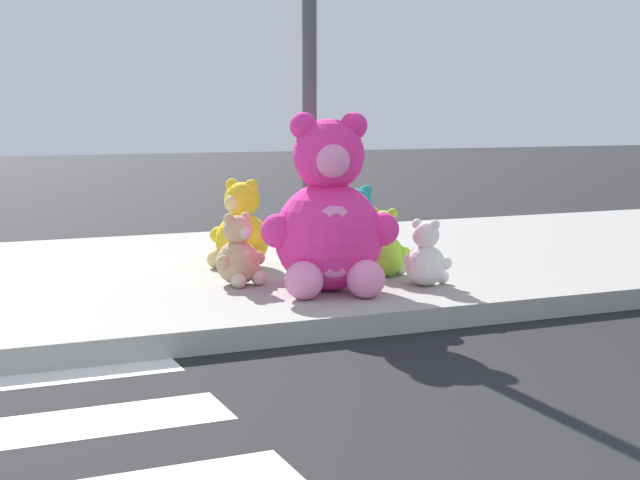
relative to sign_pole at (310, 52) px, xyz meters
The scene contains 9 objects.
sidewalk 2.19m from the sign_pole, 141.29° to the left, with size 28.00×4.40×0.15m, color #9E9B93.
sign_pole is the anchor object (origin of this frame).
plush_pink_large 1.33m from the sign_pole, 99.78° to the right, with size 0.94×0.89×1.26m.
plush_teal 1.55m from the sign_pole, 29.70° to the left, with size 0.52×0.46×0.67m.
plush_yellow 1.59m from the sign_pole, 116.27° to the left, with size 0.52×0.50×0.72m.
plush_lime 1.59m from the sign_pole, 20.77° to the right, with size 0.38×0.38×0.53m.
plush_tan 1.61m from the sign_pole, behind, with size 0.40×0.37×0.53m.
plush_lavender 1.75m from the sign_pole, 55.41° to the left, with size 0.39×0.39×0.55m.
plush_white 1.76m from the sign_pole, 45.93° to the right, with size 0.35×0.34×0.49m.
Camera 1 is at (-1.81, -2.19, 1.40)m, focal length 53.22 mm.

